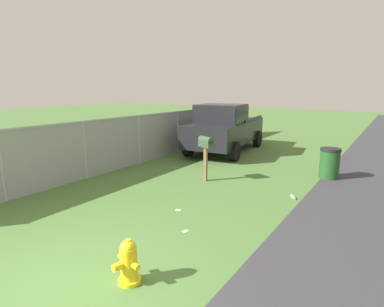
% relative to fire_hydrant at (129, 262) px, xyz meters
% --- Properties ---
extents(ground_plane, '(80.00, 80.00, 0.00)m').
position_rel_fire_hydrant_xyz_m(ground_plane, '(-0.79, 0.73, -0.32)').
color(ground_plane, '#4C7538').
extents(fire_hydrant, '(0.42, 0.46, 0.66)m').
position_rel_fire_hydrant_xyz_m(fire_hydrant, '(0.00, 0.00, 0.00)').
color(fire_hydrant, yellow).
rests_on(fire_hydrant, ground).
extents(mailbox, '(0.38, 0.54, 1.35)m').
position_rel_fire_hydrant_xyz_m(mailbox, '(4.89, 1.69, 0.77)').
color(mailbox, brown).
rests_on(mailbox, ground).
extents(pickup_truck, '(5.30, 2.73, 2.09)m').
position_rel_fire_hydrant_xyz_m(pickup_truck, '(9.09, 3.27, 0.79)').
color(pickup_truck, black).
rests_on(pickup_truck, ground).
extents(trash_bin, '(0.61, 0.61, 0.94)m').
position_rel_fire_hydrant_xyz_m(trash_bin, '(7.27, -1.35, 0.16)').
color(trash_bin, '#1E4C1E').
rests_on(trash_bin, ground).
extents(fence_section, '(16.85, 0.07, 1.79)m').
position_rel_fire_hydrant_xyz_m(fence_section, '(6.65, 4.88, 0.65)').
color(fence_section, '#9EA3A8').
rests_on(fence_section, ground).
extents(litter_wrapper_far_scatter, '(0.12, 0.14, 0.01)m').
position_rel_fire_hydrant_xyz_m(litter_wrapper_far_scatter, '(2.57, 1.01, -0.31)').
color(litter_wrapper_far_scatter, silver).
rests_on(litter_wrapper_far_scatter, ground).
extents(litter_wrapper_midfield_b, '(0.13, 0.10, 0.01)m').
position_rel_fire_hydrant_xyz_m(litter_wrapper_midfield_b, '(1.78, 0.26, -0.31)').
color(litter_wrapper_midfield_b, silver).
rests_on(litter_wrapper_midfield_b, ground).
extents(litter_bottle_near_hydrant, '(0.22, 0.18, 0.07)m').
position_rel_fire_hydrant_xyz_m(litter_bottle_near_hydrant, '(4.82, -0.96, -0.28)').
color(litter_bottle_near_hydrant, '#B2D8BF').
rests_on(litter_bottle_near_hydrant, ground).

